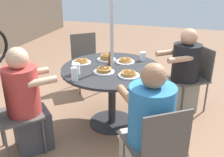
% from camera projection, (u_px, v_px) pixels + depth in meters
% --- Properties ---
extents(ground_plane, '(12.00, 12.00, 0.00)m').
position_uv_depth(ground_plane, '(112.00, 122.00, 3.32)').
color(ground_plane, '#8C664C').
extents(patio_table, '(1.18, 1.18, 0.74)m').
position_uv_depth(patio_table, '(112.00, 78.00, 3.08)').
color(patio_table, '#28282B').
rests_on(patio_table, ground).
extents(umbrella_pole, '(0.04, 0.04, 2.44)m').
position_uv_depth(umbrella_pole, '(112.00, 27.00, 2.85)').
color(umbrella_pole, '#ADADB2').
rests_on(umbrella_pole, ground).
extents(patio_chair_north, '(0.60, 0.60, 0.86)m').
position_uv_depth(patio_chair_north, '(86.00, 58.00, 4.14)').
color(patio_chair_north, '#514C47').
rests_on(patio_chair_north, ground).
extents(patio_chair_east, '(0.61, 0.61, 0.86)m').
position_uv_depth(patio_chair_east, '(10.00, 111.00, 2.60)').
color(patio_chair_east, '#514C47').
rests_on(patio_chair_east, ground).
extents(diner_east, '(0.55, 0.55, 1.13)m').
position_uv_depth(diner_east, '(27.00, 105.00, 2.66)').
color(diner_east, '#3D3D42').
rests_on(diner_east, ground).
extents(patio_chair_south, '(0.60, 0.60, 0.86)m').
position_uv_depth(patio_chair_south, '(158.00, 145.00, 2.11)').
color(patio_chair_south, '#514C47').
rests_on(patio_chair_south, ground).
extents(diner_south, '(0.60, 0.58, 1.14)m').
position_uv_depth(diner_south, '(149.00, 131.00, 2.25)').
color(diner_south, beige).
rests_on(diner_south, ground).
extents(patio_chair_west, '(0.60, 0.60, 0.86)m').
position_uv_depth(patio_chair_west, '(194.00, 74.00, 3.51)').
color(patio_chair_west, '#514C47').
rests_on(patio_chair_west, ground).
extents(diner_west, '(0.58, 0.61, 1.12)m').
position_uv_depth(diner_west, '(183.00, 75.00, 3.45)').
color(diner_west, gray).
rests_on(diner_west, ground).
extents(pancake_plate_a, '(0.23, 0.23, 0.06)m').
position_uv_depth(pancake_plate_a, '(129.00, 74.00, 2.79)').
color(pancake_plate_a, white).
rests_on(pancake_plate_a, patio_table).
extents(pancake_plate_b, '(0.23, 0.23, 0.05)m').
position_uv_depth(pancake_plate_b, '(81.00, 62.00, 3.17)').
color(pancake_plate_b, white).
rests_on(pancake_plate_b, patio_table).
extents(pancake_plate_c, '(0.23, 0.23, 0.05)m').
position_uv_depth(pancake_plate_c, '(125.00, 61.00, 3.19)').
color(pancake_plate_c, white).
rests_on(pancake_plate_c, patio_table).
extents(pancake_plate_d, '(0.23, 0.23, 0.06)m').
position_uv_depth(pancake_plate_d, '(104.00, 71.00, 2.89)').
color(pancake_plate_d, white).
rests_on(pancake_plate_d, patio_table).
extents(pancake_plate_e, '(0.23, 0.23, 0.08)m').
position_uv_depth(pancake_plate_e, '(107.00, 58.00, 3.27)').
color(pancake_plate_e, white).
rests_on(pancake_plate_e, patio_table).
extents(syrup_bottle, '(0.08, 0.06, 0.16)m').
position_uv_depth(syrup_bottle, '(110.00, 60.00, 3.11)').
color(syrup_bottle, brown).
rests_on(syrup_bottle, patio_table).
extents(coffee_cup, '(0.09, 0.09, 0.12)m').
position_uv_depth(coffee_cup, '(76.00, 69.00, 2.84)').
color(coffee_cup, white).
rests_on(coffee_cup, patio_table).
extents(drinking_glass_a, '(0.07, 0.07, 0.14)m').
position_uv_depth(drinking_glass_a, '(75.00, 74.00, 2.67)').
color(drinking_glass_a, silver).
rests_on(drinking_glass_a, patio_table).
extents(drinking_glass_b, '(0.07, 0.07, 0.10)m').
position_uv_depth(drinking_glass_b, '(143.00, 56.00, 3.26)').
color(drinking_glass_b, silver).
rests_on(drinking_glass_b, patio_table).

